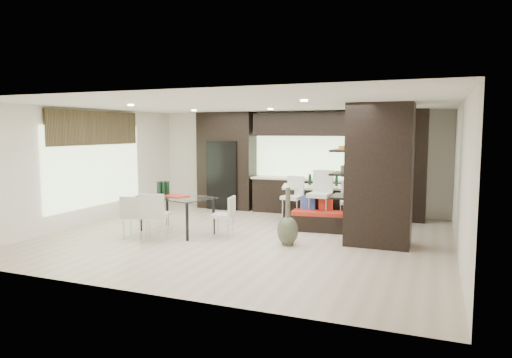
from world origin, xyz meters
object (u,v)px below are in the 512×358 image
at_px(kitchen_island, 327,204).
at_px(stool_mid, 320,206).
at_px(stool_left, 292,207).
at_px(stool_right, 349,211).
at_px(floor_vase, 288,217).
at_px(dining_table, 176,215).
at_px(chair_end, 223,218).
at_px(bench, 318,221).
at_px(chair_far, 135,218).
at_px(chair_near, 156,218).

distance_m(kitchen_island, stool_mid, 0.79).
xyz_separation_m(stool_left, stool_right, (1.30, 0.01, -0.02)).
height_order(floor_vase, dining_table, floor_vase).
relative_size(dining_table, chair_end, 2.10).
bearing_deg(dining_table, stool_right, 40.07).
distance_m(bench, chair_end, 2.12).
bearing_deg(kitchen_island, stool_left, -144.86).
bearing_deg(dining_table, stool_mid, 44.13).
height_order(kitchen_island, floor_vase, floor_vase).
xyz_separation_m(stool_left, stool_mid, (0.65, -0.03, 0.06)).
distance_m(stool_mid, dining_table, 3.14).
xyz_separation_m(stool_mid, floor_vase, (-0.22, -1.62, 0.03)).
height_order(stool_mid, chair_far, stool_mid).
xyz_separation_m(stool_left, chair_end, (-1.03, -1.48, -0.08)).
xyz_separation_m(stool_mid, bench, (0.01, -0.18, -0.31)).
bearing_deg(stool_left, kitchen_island, 59.10).
distance_m(kitchen_island, stool_right, 0.99).
bearing_deg(stool_mid, chair_end, -133.55).
height_order(stool_right, chair_end, stool_right).
bearing_deg(dining_table, chair_end, 16.59).
bearing_deg(kitchen_island, bench, -103.70).
distance_m(stool_right, chair_end, 2.76).
bearing_deg(stool_right, stool_left, 172.20).
xyz_separation_m(stool_left, chair_near, (-2.13, -2.26, -0.02)).
bearing_deg(chair_far, dining_table, 42.43).
bearing_deg(bench, chair_far, -154.14).
bearing_deg(chair_end, chair_near, 117.43).
distance_m(kitchen_island, chair_near, 4.11).
bearing_deg(chair_far, floor_vase, -2.72).
relative_size(kitchen_island, dining_table, 1.29).
bearing_deg(dining_table, floor_vase, 12.90).
distance_m(stool_left, bench, 0.73).
bearing_deg(stool_left, bench, -7.86).
relative_size(stool_left, stool_mid, 0.88).
bearing_deg(dining_table, chair_near, -73.41).
bearing_deg(stool_right, dining_table, -164.80).
relative_size(dining_table, chair_far, 2.00).
height_order(chair_far, chair_end, chair_far).
bearing_deg(floor_vase, chair_near, -166.46).
bearing_deg(stool_left, dining_table, -135.68).
relative_size(stool_left, dining_table, 0.57).
height_order(stool_right, chair_far, stool_right).
relative_size(bench, chair_far, 1.41).
xyz_separation_m(bench, chair_near, (-2.79, -2.05, 0.23)).
bearing_deg(chair_far, chair_near, -16.12).
height_order(stool_mid, chair_end, stool_mid).
bearing_deg(stool_mid, chair_near, -135.69).
xyz_separation_m(kitchen_island, chair_near, (-2.78, -3.02, 0.01)).
relative_size(kitchen_island, stool_left, 2.27).
xyz_separation_m(stool_right, chair_near, (-3.43, -2.27, 0.01)).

